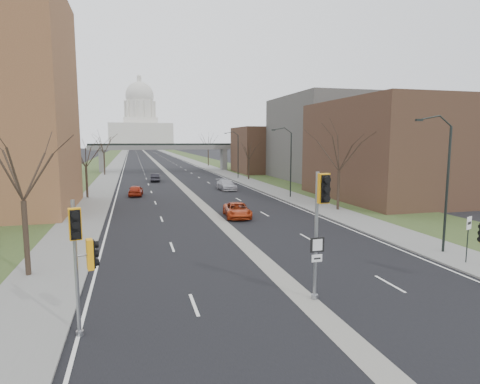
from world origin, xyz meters
name	(u,v)px	position (x,y,z in m)	size (l,w,h in m)	color
ground	(317,311)	(0.00, 0.00, 0.00)	(700.00, 700.00, 0.00)	black
road_surface	(151,158)	(0.00, 150.00, 0.01)	(20.00, 600.00, 0.01)	black
median_strip	(151,158)	(0.00, 150.00, 0.00)	(1.20, 600.00, 0.02)	gray
sidewalk_right	(181,158)	(12.00, 150.00, 0.06)	(4.00, 600.00, 0.12)	gray
sidewalk_left	(120,158)	(-12.00, 150.00, 0.06)	(4.00, 600.00, 0.12)	gray
grass_verge_right	(196,157)	(18.00, 150.00, 0.05)	(8.00, 600.00, 0.10)	#30431F
grass_verge_left	(104,158)	(-18.00, 150.00, 0.05)	(8.00, 600.00, 0.10)	#30431F
commercial_block_near	(396,150)	(24.00, 28.00, 6.00)	(16.00, 20.00, 12.00)	#483321
commercial_block_mid	(332,139)	(28.00, 52.00, 7.50)	(18.00, 22.00, 15.00)	#4E4C47
commercial_block_far	(269,150)	(22.00, 70.00, 5.00)	(14.00, 14.00, 10.00)	#483321
pedestrian_bridge	(165,150)	(0.00, 80.00, 4.84)	(34.00, 3.00, 6.45)	slate
capitol	(141,125)	(0.00, 320.00, 18.60)	(48.00, 42.00, 55.75)	silver
streetlight_near	(439,145)	(10.99, 6.00, 6.95)	(2.61, 0.20, 8.70)	black
streetlight_mid	(285,142)	(10.99, 32.00, 6.95)	(2.61, 0.20, 8.70)	black
streetlight_far	(234,142)	(10.99, 58.00, 6.95)	(2.61, 0.20, 8.70)	black
tree_left_a	(20,153)	(-13.00, 8.00, 6.64)	(7.20, 7.20, 9.40)	#382B21
tree_left_b	(85,148)	(-13.00, 38.00, 6.23)	(6.75, 6.75, 8.81)	#382B21
tree_left_c	(103,141)	(-13.00, 72.00, 7.04)	(7.65, 7.65, 9.99)	#382B21
tree_right_a	(340,146)	(13.00, 22.00, 6.64)	(7.20, 7.20, 9.40)	#382B21
tree_right_b	(249,148)	(13.00, 55.00, 5.82)	(6.30, 6.30, 8.22)	#382B21
tree_right_c	(208,141)	(13.00, 95.00, 7.04)	(7.65, 7.65, 9.99)	#382B21
signal_pole_left	(81,249)	(-9.32, 0.20, 3.38)	(0.86, 1.08, 5.16)	gray
signal_pole_median	(320,213)	(0.48, 0.91, 4.10)	(0.68, 0.96, 5.89)	gray
speed_limit_sign	(468,231)	(11.37, 3.70, 2.00)	(0.56, 0.26, 2.74)	black
car_left_near	(136,190)	(-7.12, 38.75, 0.72)	(1.70, 4.24, 1.44)	#9F2712
car_left_far	(156,177)	(-3.56, 56.58, 0.72)	(1.52, 4.35, 1.43)	black
car_right_near	(237,210)	(2.00, 21.18, 0.68)	(2.27, 4.92, 1.37)	#AC3412
car_right_mid	(226,185)	(5.72, 41.74, 0.75)	(2.11, 5.18, 1.50)	#A6A6AD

